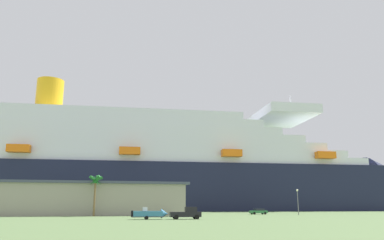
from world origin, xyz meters
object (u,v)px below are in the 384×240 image
parked_car_green_wagon (259,211)px  street_lamp (298,198)px  cruise_ship (128,169)px  small_boat_on_trailer (151,214)px  palm_tree (95,183)px  parked_car_black_coupe (144,212)px  pickup_truck (187,213)px

parked_car_green_wagon → street_lamp: bearing=-50.4°
cruise_ship → small_boat_on_trailer: bearing=-92.8°
palm_tree → parked_car_black_coupe: 18.58m
small_boat_on_trailer → parked_car_green_wagon: size_ratio=1.50×
street_lamp → palm_tree: bearing=178.0°
palm_tree → small_boat_on_trailer: bearing=-66.4°
pickup_truck → palm_tree: palm_tree is taller
parked_car_black_coupe → parked_car_green_wagon: size_ratio=0.93×
small_boat_on_trailer → parked_car_green_wagon: bearing=40.2°
cruise_ship → parked_car_black_coupe: (-1.08, -58.34, -16.44)m
parked_car_black_coupe → cruise_ship: bearing=88.9°
palm_tree → parked_car_green_wagon: bearing=8.8°
pickup_truck → small_boat_on_trailer: 6.41m
cruise_ship → pickup_truck: cruise_ship is taller
cruise_ship → street_lamp: 81.56m
street_lamp → parked_car_black_coupe: bearing=161.0°
cruise_ship → palm_tree: (-14.20, -69.70, -9.81)m
parked_car_green_wagon → parked_car_black_coupe: bearing=171.7°
parked_car_black_coupe → parked_car_green_wagon: same height
small_boat_on_trailer → street_lamp: 46.43m
parked_car_black_coupe → street_lamp: bearing=-19.0°
pickup_truck → street_lamp: 41.06m
parked_car_green_wagon → small_boat_on_trailer: bearing=-139.8°
cruise_ship → pickup_truck: (1.88, -92.43, -16.23)m
palm_tree → cruise_ship: bearing=78.5°
pickup_truck → parked_car_green_wagon: size_ratio=1.19×
palm_tree → parked_car_black_coupe: (13.12, 11.36, -6.63)m
pickup_truck → parked_car_green_wagon: pickup_truck is taller
small_boat_on_trailer → street_lamp: (41.56, 20.43, 3.42)m
pickup_truck → small_boat_on_trailer: size_ratio=0.79×
pickup_truck → street_lamp: bearing=30.7°
cruise_ship → parked_car_green_wagon: 71.49m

